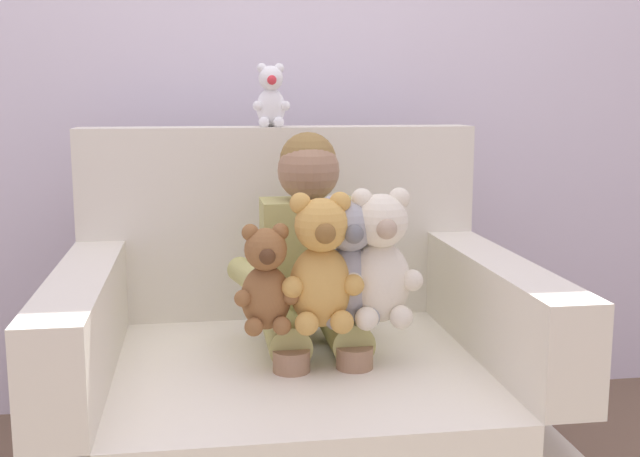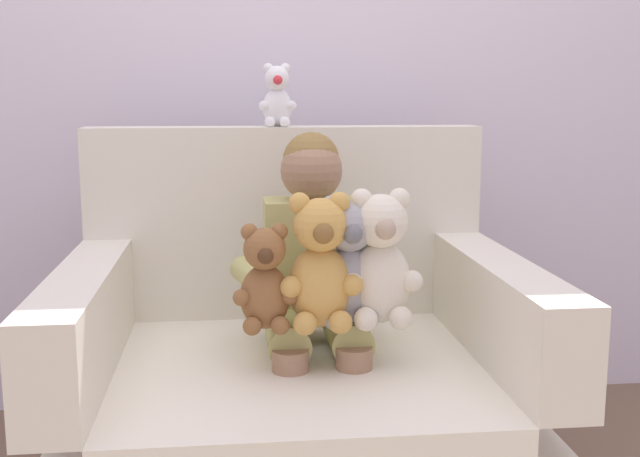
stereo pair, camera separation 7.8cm
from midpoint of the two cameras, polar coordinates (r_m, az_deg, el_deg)
name	(u,v)px [view 2 (the right image)]	position (r m, az deg, el deg)	size (l,w,h in m)	color
back_wall	(276,33)	(2.81, -2.35, 13.81)	(6.00, 0.10, 2.60)	silver
armchair	(295,388)	(2.20, -0.74, -11.41)	(1.20, 1.02, 1.00)	silver
seated_child	(314,270)	(2.15, 0.62, -3.02)	(0.45, 0.39, 0.82)	tan
plush_cream	(380,262)	(1.99, 5.46, -2.39)	(0.21, 0.17, 0.35)	silver
plush_brown	(265,281)	(1.94, -2.82, -3.77)	(0.16, 0.13, 0.27)	brown
plush_grey	(349,265)	(1.99, 3.20, -2.61)	(0.19, 0.16, 0.33)	#9E9EA3
plush_honey	(320,266)	(1.94, 1.18, -2.70)	(0.20, 0.16, 0.34)	gold
plush_white_on_backrest	(277,97)	(2.43, -2.16, 9.38)	(0.11, 0.09, 0.19)	white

